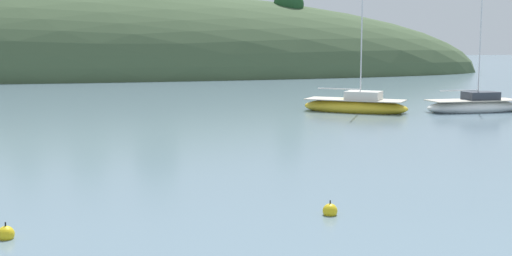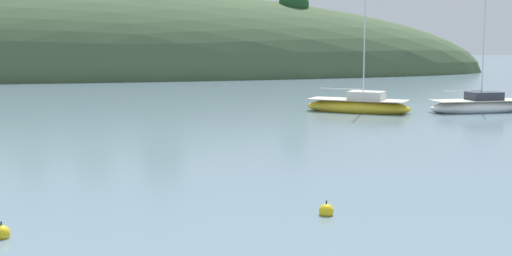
% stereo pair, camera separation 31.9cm
% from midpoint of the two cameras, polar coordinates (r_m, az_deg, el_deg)
% --- Properties ---
extents(sailboat_grey_yawl, '(7.69, 6.44, 11.16)m').
position_cam_midpoint_polar(sailboat_grey_yawl, '(48.70, 8.25, 1.88)').
color(sailboat_grey_yawl, gold).
rests_on(sailboat_grey_yawl, ground).
extents(sailboat_cream_ketch, '(7.26, 2.73, 8.67)m').
position_cam_midpoint_polar(sailboat_cream_ketch, '(50.75, 17.75, 1.80)').
color(sailboat_cream_ketch, white).
rests_on(sailboat_cream_ketch, ground).
extents(mooring_buoy_channel, '(0.44, 0.44, 0.54)m').
position_cam_midpoint_polar(mooring_buoy_channel, '(18.92, -20.84, -8.39)').
color(mooring_buoy_channel, yellow).
rests_on(mooring_buoy_channel, ground).
extents(mooring_buoy_inner, '(0.44, 0.44, 0.54)m').
position_cam_midpoint_polar(mooring_buoy_inner, '(20.13, 5.82, -6.98)').
color(mooring_buoy_inner, yellow).
rests_on(mooring_buoy_inner, ground).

